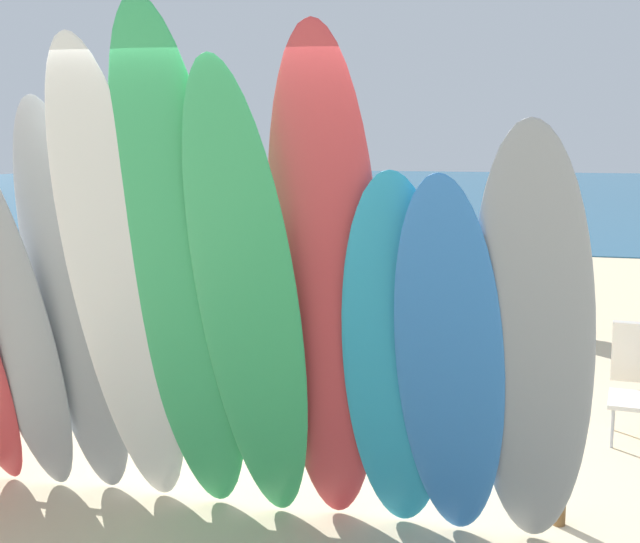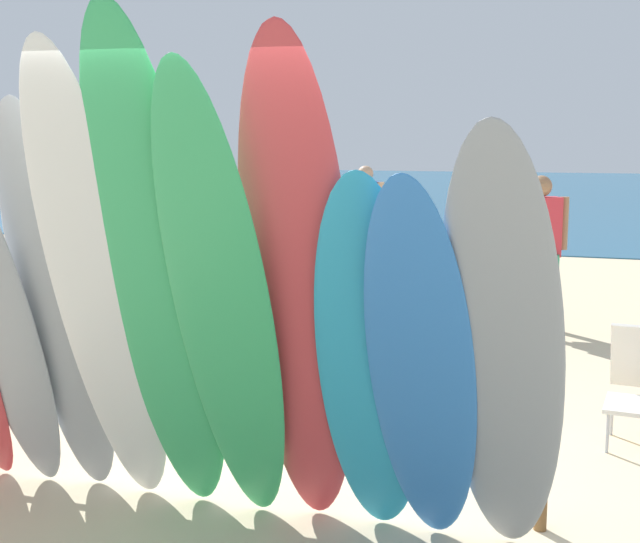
% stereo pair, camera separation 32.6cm
% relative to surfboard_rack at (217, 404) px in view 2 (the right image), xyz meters
% --- Properties ---
extents(ground, '(60.00, 60.00, 0.00)m').
position_rel_surfboard_rack_xyz_m(ground, '(0.00, 14.00, -0.53)').
color(ground, beige).
extents(ocean_water, '(60.00, 40.00, 0.02)m').
position_rel_surfboard_rack_xyz_m(ocean_water, '(0.00, 31.26, -0.52)').
color(ocean_water, '#235B7F').
rests_on(ocean_water, ground).
extents(surfboard_rack, '(3.95, 0.07, 0.65)m').
position_rel_surfboard_rack_xyz_m(surfboard_rack, '(0.00, 0.00, 0.00)').
color(surfboard_rack, brown).
rests_on(surfboard_rack, ground).
extents(surfboard_grey_3, '(0.55, 0.82, 2.34)m').
position_rel_surfboard_rack_xyz_m(surfboard_grey_3, '(-0.71, -0.53, 0.64)').
color(surfboard_grey_3, '#999EA3').
rests_on(surfboard_grey_3, ground).
extents(surfboard_white_4, '(0.62, 1.10, 2.59)m').
position_rel_surfboard_rack_xyz_m(surfboard_white_4, '(-0.33, -0.69, 0.77)').
color(surfboard_white_4, white).
rests_on(surfboard_white_4, ground).
extents(surfboard_green_5, '(0.64, 1.13, 2.74)m').
position_rel_surfboard_rack_xyz_m(surfboard_green_5, '(0.02, -0.70, 0.84)').
color(surfboard_green_5, '#38B266').
rests_on(surfboard_green_5, ground).
extents(surfboard_green_6, '(0.54, 1.03, 2.49)m').
position_rel_surfboard_rack_xyz_m(surfboard_green_6, '(0.37, -0.70, 0.71)').
color(surfboard_green_6, '#38B266').
rests_on(surfboard_green_6, ground).
extents(surfboard_red_7, '(0.64, 1.00, 2.63)m').
position_rel_surfboard_rack_xyz_m(surfboard_red_7, '(0.74, -0.60, 0.79)').
color(surfboard_red_7, '#D13D42').
rests_on(surfboard_red_7, ground).
extents(surfboard_teal_8, '(0.58, 0.79, 1.99)m').
position_rel_surfboard_rack_xyz_m(surfboard_teal_8, '(1.09, -0.53, 0.46)').
color(surfboard_teal_8, '#289EC6').
rests_on(surfboard_teal_8, ground).
extents(surfboard_blue_9, '(0.59, 0.91, 1.98)m').
position_rel_surfboard_rack_xyz_m(surfboard_blue_9, '(1.35, -0.60, 0.46)').
color(surfboard_blue_9, '#337AD1').
rests_on(surfboard_blue_9, ground).
extents(surfboard_grey_10, '(0.64, 1.01, 2.21)m').
position_rel_surfboard_rack_xyz_m(surfboard_grey_10, '(1.73, -0.63, 0.58)').
color(surfboard_grey_10, '#999EA3').
rests_on(surfboard_grey_10, ground).
extents(beachgoer_strolling, '(0.62, 0.36, 1.72)m').
position_rel_surfboard_rack_xyz_m(beachgoer_strolling, '(-1.07, 7.76, 0.46)').
color(beachgoer_strolling, tan).
rests_on(beachgoer_strolling, ground).
extents(beachgoer_midbeach, '(0.44, 0.63, 1.68)m').
position_rel_surfboard_rack_xyz_m(beachgoer_midbeach, '(-1.19, 4.03, 0.44)').
color(beachgoer_midbeach, brown).
rests_on(beachgoer_midbeach, ground).
extents(beachgoer_by_water, '(0.58, 0.35, 1.63)m').
position_rel_surfboard_rack_xyz_m(beachgoer_by_water, '(-2.56, 6.87, 0.41)').
color(beachgoer_by_water, brown).
rests_on(beachgoer_by_water, ground).
extents(beachgoer_near_rack, '(0.60, 0.39, 1.72)m').
position_rel_surfboard_rack_xyz_m(beachgoer_near_rack, '(1.61, 4.97, 0.46)').
color(beachgoer_near_rack, '#9E704C').
rests_on(beachgoer_near_rack, ground).
extents(beachgoer_photographing, '(0.41, 0.60, 1.59)m').
position_rel_surfboard_rack_xyz_m(beachgoer_photographing, '(-2.33, 5.46, 0.39)').
color(beachgoer_photographing, '#9E704C').
rests_on(beachgoer_photographing, ground).
extents(distant_boat, '(3.34, 1.42, 0.27)m').
position_rel_surfboard_rack_xyz_m(distant_boat, '(-6.87, 18.71, -0.41)').
color(distant_boat, '#4C515B').
rests_on(distant_boat, ground).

